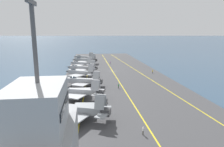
{
  "coord_description": "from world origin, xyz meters",
  "views": [
    {
      "loc": [
        -103.2,
        12.76,
        21.16
      ],
      "look_at": [
        -17.45,
        2.43,
        2.9
      ],
      "focal_mm": 32.0,
      "sensor_mm": 36.0,
      "label": 1
    }
  ],
  "objects": [
    {
      "name": "deck_stripe_edge_line",
      "position": [
        0.0,
        13.13,
        0.4
      ],
      "size": [
        154.1,
        5.63,
        0.01
      ],
      "primitive_type": "cube",
      "rotation": [
        0.0,
        0.0,
        -0.03
      ],
      "color": "yellow",
      "rests_on": "carrier_deck"
    },
    {
      "name": "parked_jet_seventh",
      "position": [
        27.74,
        14.98,
        3.01
      ],
      "size": [
        13.31,
        17.24,
        6.62
      ],
      "color": "#93999E",
      "rests_on": "carrier_deck"
    },
    {
      "name": "parked_jet_fourth",
      "position": [
        -14.09,
        16.16,
        3.05
      ],
      "size": [
        13.38,
        15.76,
        6.83
      ],
      "color": "#A8AAAF",
      "rests_on": "carrier_deck"
    },
    {
      "name": "deck_stripe_centerline",
      "position": [
        0.0,
        0.0,
        0.4
      ],
      "size": [
        154.18,
        0.36,
        0.01
      ],
      "primitive_type": "cube",
      "color": "yellow",
      "rests_on": "carrier_deck"
    },
    {
      "name": "parked_jet_eighth",
      "position": [
        43.15,
        15.72,
        2.67
      ],
      "size": [
        13.25,
        16.93,
        6.05
      ],
      "color": "gray",
      "rests_on": "carrier_deck"
    },
    {
      "name": "crew_green_vest",
      "position": [
        -32.59,
        1.81,
        1.38
      ],
      "size": [
        0.46,
        0.43,
        1.78
      ],
      "color": "#383328",
      "rests_on": "carrier_deck"
    },
    {
      "name": "crew_purple_vest",
      "position": [
        24.3,
        -1.45,
        1.34
      ],
      "size": [
        0.42,
        0.32,
        1.72
      ],
      "color": "#232328",
      "rests_on": "carrier_deck"
    },
    {
      "name": "parked_jet_nearest",
      "position": [
        -58.17,
        15.31,
        3.03
      ],
      "size": [
        13.1,
        16.14,
        6.59
      ],
      "color": "gray",
      "rests_on": "carrier_deck"
    },
    {
      "name": "ground_plane",
      "position": [
        0.0,
        0.0,
        0.0
      ],
      "size": [
        2000.0,
        2000.0,
        0.0
      ],
      "primitive_type": "plane",
      "color": "#334C66"
    },
    {
      "name": "parked_jet_sixth",
      "position": [
        13.68,
        16.56,
        2.83
      ],
      "size": [
        12.18,
        15.12,
        6.48
      ],
      "color": "#A8AAAF",
      "rests_on": "carrier_deck"
    },
    {
      "name": "crew_yellow_vest",
      "position": [
        -7.91,
        -19.34,
        1.39
      ],
      "size": [
        0.45,
        0.46,
        1.79
      ],
      "color": "#232328",
      "rests_on": "carrier_deck"
    },
    {
      "name": "parked_jet_second",
      "position": [
        -42.74,
        16.01,
        2.9
      ],
      "size": [
        11.98,
        17.08,
        6.36
      ],
      "color": "#A8AAAF",
      "rests_on": "carrier_deck"
    },
    {
      "name": "parked_jet_third",
      "position": [
        -28.54,
        14.99,
        2.73
      ],
      "size": [
        11.87,
        15.93,
        6.07
      ],
      "color": "#A8AAAF",
      "rests_on": "carrier_deck"
    },
    {
      "name": "carrier_deck",
      "position": [
        0.0,
        0.0,
        0.2
      ],
      "size": [
        171.31,
        47.74,
        0.4
      ],
      "primitive_type": "cube",
      "color": "#424244",
      "rests_on": "ground"
    },
    {
      "name": "parked_jet_fifth",
      "position": [
        0.64,
        15.86,
        2.63
      ],
      "size": [
        14.26,
        17.13,
        6.34
      ],
      "color": "#A8AAAF",
      "rests_on": "carrier_deck"
    },
    {
      "name": "deck_stripe_foul_line",
      "position": [
        0.0,
        -13.13,
        0.4
      ],
      "size": [
        153.89,
        10.08,
        0.01
      ],
      "primitive_type": "cube",
      "rotation": [
        0.0,
        0.0,
        0.06
      ],
      "color": "yellow",
      "rests_on": "carrier_deck"
    },
    {
      "name": "crew_white_vest",
      "position": [
        -66.82,
        1.98,
        1.41
      ],
      "size": [
        0.38,
        0.27,
        1.84
      ],
      "color": "#4C473D",
      "rests_on": "carrier_deck"
    }
  ]
}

